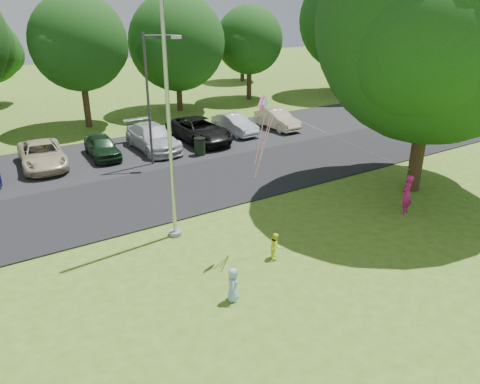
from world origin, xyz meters
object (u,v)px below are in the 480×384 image
flagpole (169,127)px  kite (267,119)px  street_lamp (153,88)px  big_tree (437,31)px  child_yellow (276,246)px  child_blue (233,285)px  woman (407,194)px  trash_can (200,147)px

flagpole → kite: size_ratio=1.42×
street_lamp → big_tree: 13.32m
street_lamp → child_yellow: street_lamp is taller
street_lamp → kite: bearing=-69.3°
flagpole → street_lamp: (2.72, 7.89, -0.10)m
street_lamp → kite: 10.52m
child_yellow → child_blue: 2.84m
street_lamp → woman: (6.13, -11.27, -3.22)m
street_lamp → woman: bearing=-38.3°
trash_can → big_tree: bearing=-59.4°
kite → big_tree: bearing=-23.7°
big_tree → child_blue: bearing=-166.6°
child_blue → street_lamp: bearing=21.2°
flagpole → kite: 3.49m
big_tree → child_yellow: big_tree is taller
flagpole → child_yellow: (2.18, -3.38, -3.70)m
child_blue → child_yellow: bearing=-27.9°
flagpole → woman: 10.04m
flagpole → trash_can: flagpole is taller
trash_can → child_yellow: bearing=-105.6°
child_yellow → child_blue: size_ratio=0.88×
kite → child_yellow: bearing=-124.3°
flagpole → street_lamp: 8.35m
flagpole → big_tree: size_ratio=0.81×
child_blue → flagpole: bearing=30.7°
trash_can → kite: (-3.08, -10.60, 4.18)m
child_yellow → woman: bearing=-44.8°
child_yellow → child_blue: child_blue is taller
flagpole → woman: (8.85, -3.37, -3.32)m
street_lamp → woman: street_lamp is taller
big_tree → flagpole: bearing=170.3°
flagpole → big_tree: bearing=-9.7°
street_lamp → child_yellow: (-0.55, -11.28, -3.59)m
child_blue → kite: 5.34m
big_tree → child_blue: big_tree is taller
flagpole → child_blue: flagpole is taller
big_tree → child_yellow: 11.27m
woman → child_blue: bearing=-10.2°
big_tree → woman: 6.80m
woman → child_yellow: woman is taller
flagpole → child_blue: (-0.34, -4.68, -3.63)m
child_yellow → trash_can: bearing=29.6°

